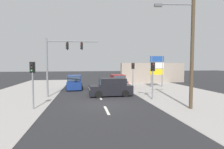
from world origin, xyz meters
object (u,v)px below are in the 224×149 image
(utility_pole_foreground_right, at_px, (191,32))
(suv_crossing_left, at_px, (74,83))
(shopping_plaza_sign, at_px, (157,67))
(suv_receding_far, at_px, (111,88))
(pedestal_signal_left_kerb, at_px, (33,77))
(pedestal_signal_far_median, at_px, (133,71))
(pedestal_signal_right_kerb, at_px, (153,74))
(traffic_signal_mast, at_px, (60,57))
(suv_oncoming_mid, at_px, (118,82))

(utility_pole_foreground_right, height_order, suv_crossing_left, utility_pole_foreground_right)
(shopping_plaza_sign, height_order, suv_crossing_left, shopping_plaza_sign)
(suv_receding_far, bearing_deg, pedestal_signal_left_kerb, -145.57)
(pedestal_signal_left_kerb, height_order, pedestal_signal_far_median, same)
(pedestal_signal_right_kerb, bearing_deg, pedestal_signal_left_kerb, -169.04)
(pedestal_signal_left_kerb, height_order, shopping_plaza_sign, shopping_plaza_sign)
(utility_pole_foreground_right, height_order, pedestal_signal_far_median, utility_pole_foreground_right)
(utility_pole_foreground_right, distance_m, traffic_signal_mast, 12.27)
(shopping_plaza_sign, distance_m, suv_crossing_left, 12.13)
(pedestal_signal_left_kerb, relative_size, suv_crossing_left, 0.78)
(pedestal_signal_far_median, relative_size, suv_oncoming_mid, 0.78)
(traffic_signal_mast, relative_size, suv_receding_far, 1.30)
(suv_receding_far, bearing_deg, traffic_signal_mast, 177.54)
(pedestal_signal_right_kerb, relative_size, suv_oncoming_mid, 0.78)
(pedestal_signal_right_kerb, height_order, suv_oncoming_mid, pedestal_signal_right_kerb)
(suv_oncoming_mid, bearing_deg, suv_crossing_left, -177.39)
(utility_pole_foreground_right, bearing_deg, pedestal_signal_left_kerb, 171.32)
(shopping_plaza_sign, relative_size, suv_receding_far, 1.00)
(pedestal_signal_right_kerb, bearing_deg, utility_pole_foreground_right, -69.82)
(suv_oncoming_mid, relative_size, suv_receding_far, 0.99)
(traffic_signal_mast, distance_m, pedestal_signal_right_kerb, 9.46)
(suv_receding_far, bearing_deg, suv_crossing_left, 125.30)
(pedestal_signal_right_kerb, distance_m, pedestal_signal_far_median, 7.80)
(suv_crossing_left, bearing_deg, suv_receding_far, -54.70)
(utility_pole_foreground_right, xyz_separation_m, traffic_signal_mast, (-10.25, 6.55, -1.60))
(suv_receding_far, xyz_separation_m, suv_crossing_left, (-4.12, 5.82, 0.00))
(utility_pole_foreground_right, distance_m, suv_receding_far, 9.41)
(traffic_signal_mast, relative_size, suv_oncoming_mid, 1.32)
(suv_oncoming_mid, xyz_separation_m, suv_receding_far, (-1.94, -6.10, 0.00))
(utility_pole_foreground_right, relative_size, pedestal_signal_left_kerb, 3.02)
(pedestal_signal_right_kerb, height_order, suv_crossing_left, pedestal_signal_right_kerb)
(utility_pole_foreground_right, distance_m, pedestal_signal_left_kerb, 12.22)
(pedestal_signal_right_kerb, relative_size, suv_crossing_left, 0.78)
(traffic_signal_mast, bearing_deg, utility_pole_foreground_right, -32.59)
(traffic_signal_mast, height_order, pedestal_signal_left_kerb, traffic_signal_mast)
(pedestal_signal_right_kerb, xyz_separation_m, pedestal_signal_left_kerb, (-10.24, -1.98, 0.00))
(suv_receding_far, distance_m, suv_crossing_left, 7.14)
(shopping_plaza_sign, distance_m, suv_receding_far, 10.14)
(pedestal_signal_far_median, xyz_separation_m, shopping_plaza_sign, (3.90, 0.87, 0.57))
(shopping_plaza_sign, xyz_separation_m, suv_oncoming_mid, (-5.88, 0.00, -2.10))
(pedestal_signal_right_kerb, relative_size, shopping_plaza_sign, 0.77)
(pedestal_signal_left_kerb, bearing_deg, utility_pole_foreground_right, -8.68)
(suv_receding_far, bearing_deg, utility_pole_foreground_right, -51.80)
(shopping_plaza_sign, relative_size, suv_crossing_left, 1.00)
(pedestal_signal_right_kerb, relative_size, pedestal_signal_far_median, 1.00)
(pedestal_signal_right_kerb, bearing_deg, shopping_plaza_sign, 64.02)
(utility_pole_foreground_right, xyz_separation_m, shopping_plaza_sign, (2.84, 12.42, -2.77))
(suv_crossing_left, bearing_deg, shopping_plaza_sign, 1.31)
(pedestal_signal_right_kerb, xyz_separation_m, suv_crossing_left, (-7.72, 8.39, -1.53))
(pedestal_signal_left_kerb, bearing_deg, pedestal_signal_right_kerb, 10.96)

